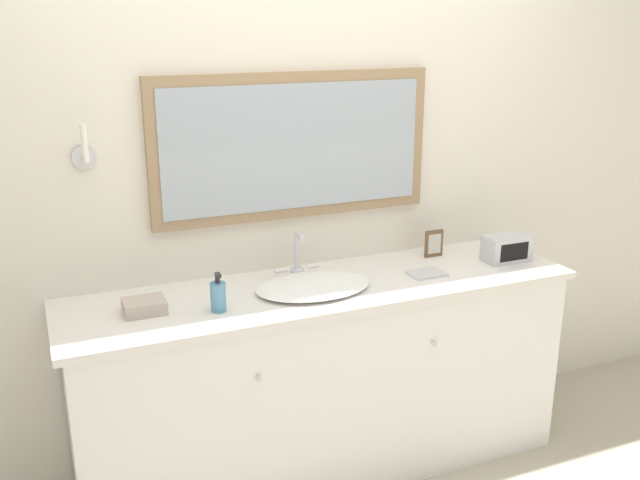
{
  "coord_description": "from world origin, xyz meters",
  "views": [
    {
      "loc": [
        -1.08,
        -2.24,
        1.95
      ],
      "look_at": [
        -0.02,
        0.29,
        1.07
      ],
      "focal_mm": 40.0,
      "sensor_mm": 36.0,
      "label": 1
    }
  ],
  "objects_px": {
    "sink_basin": "(313,285)",
    "soap_bottle": "(218,296)",
    "appliance_box": "(507,248)",
    "picture_frame": "(434,243)"
  },
  "relations": [
    {
      "from": "sink_basin",
      "to": "soap_bottle",
      "type": "distance_m",
      "value": 0.42
    },
    {
      "from": "soap_bottle",
      "to": "appliance_box",
      "type": "relative_size",
      "value": 0.75
    },
    {
      "from": "sink_basin",
      "to": "picture_frame",
      "type": "distance_m",
      "value": 0.69
    },
    {
      "from": "soap_bottle",
      "to": "picture_frame",
      "type": "distance_m",
      "value": 1.11
    },
    {
      "from": "sink_basin",
      "to": "soap_bottle",
      "type": "height_order",
      "value": "sink_basin"
    },
    {
      "from": "soap_bottle",
      "to": "picture_frame",
      "type": "xyz_separation_m",
      "value": [
        1.08,
        0.23,
        0.0
      ]
    },
    {
      "from": "sink_basin",
      "to": "soap_bottle",
      "type": "xyz_separation_m",
      "value": [
        -0.41,
        -0.07,
        0.04
      ]
    },
    {
      "from": "sink_basin",
      "to": "soap_bottle",
      "type": "relative_size",
      "value": 3.09
    },
    {
      "from": "appliance_box",
      "to": "picture_frame",
      "type": "distance_m",
      "value": 0.33
    },
    {
      "from": "soap_bottle",
      "to": "appliance_box",
      "type": "xyz_separation_m",
      "value": [
        1.36,
        0.05,
        -0.0
      ]
    }
  ]
}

